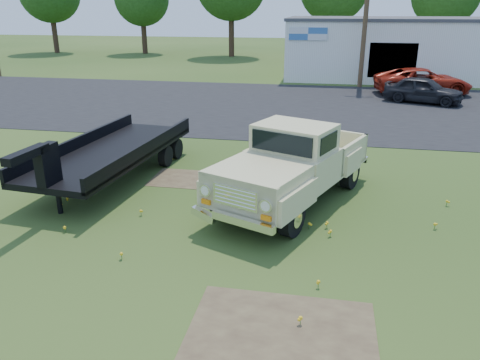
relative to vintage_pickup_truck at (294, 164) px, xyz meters
name	(u,v)px	position (x,y,z in m)	size (l,w,h in m)	color
ground	(229,237)	(-1.23, -2.35, -1.06)	(140.00, 140.00, 0.00)	#254215
asphalt_lot	(288,106)	(-1.23, 12.65, -1.06)	(90.00, 14.00, 0.02)	black
dirt_patch_a	(282,330)	(0.27, -5.35, -1.06)	(3.00, 2.00, 0.01)	#4A3927
dirt_patch_b	(188,179)	(-3.23, 1.15, -1.06)	(2.20, 1.60, 0.01)	#4A3927
commercial_building	(387,47)	(4.77, 24.64, 1.04)	(14.20, 8.20, 4.15)	silver
utility_pole_mid	(366,11)	(2.77, 19.65, 3.54)	(1.60, 0.30, 9.00)	#44331F
vintage_pickup_truck	(294,164)	(0.00, 0.00, 0.00)	(2.28, 5.86, 2.13)	#CCC189
flatbed_trailer	(112,148)	(-5.45, 0.82, -0.10)	(2.35, 7.04, 1.92)	black
red_pickup	(423,82)	(6.19, 17.49, -0.31)	(2.50, 5.43, 1.51)	maroon
dark_sedan	(423,90)	(5.79, 14.86, -0.38)	(1.62, 4.03, 1.37)	black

